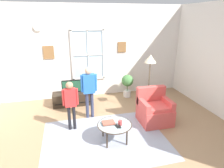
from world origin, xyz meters
The scene contains 15 objects.
ground_plane centered at (0.00, 0.00, -0.01)m, with size 6.88×5.90×0.02m, color #9E7A56.
back_wall centered at (0.00, 2.71, 1.48)m, with size 6.28×0.17×2.97m.
area_rug centered at (-0.07, 0.02, 0.00)m, with size 2.67×2.09×0.01m, color #999EAD.
tv_stand centered at (-0.67, 2.03, 0.19)m, with size 1.17×0.46×0.39m.
television centered at (-0.67, 2.03, 0.60)m, with size 0.58×0.08×0.40m.
armchair centered at (1.31, 0.48, 0.33)m, with size 0.76×0.74×0.87m.
coffee_table centered at (0.12, -0.08, 0.38)m, with size 0.74×0.74×0.41m.
book_stack centered at (0.00, -0.03, 0.43)m, with size 0.26×0.20×0.05m.
cup centered at (0.23, -0.13, 0.46)m, with size 0.09×0.09×0.11m, color #BF3F3F.
remote_near_books centered at (0.15, -0.19, 0.42)m, with size 0.04×0.14×0.02m, color black.
remote_near_cup centered at (0.20, -0.20, 0.42)m, with size 0.04×0.14×0.02m, color black.
person_red_shirt centered at (-0.75, 0.61, 0.75)m, with size 0.36×0.16×1.20m.
person_blue_shirt centered at (-0.25, 1.10, 0.87)m, with size 0.42×0.19×1.39m.
potted_plant_by_window centered at (1.16, 2.22, 0.49)m, with size 0.39×0.39×0.77m.
floor_lamp centered at (1.43, 1.14, 1.36)m, with size 0.32×0.32×1.62m.
Camera 1 is at (-0.79, -3.57, 2.56)m, focal length 31.00 mm.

